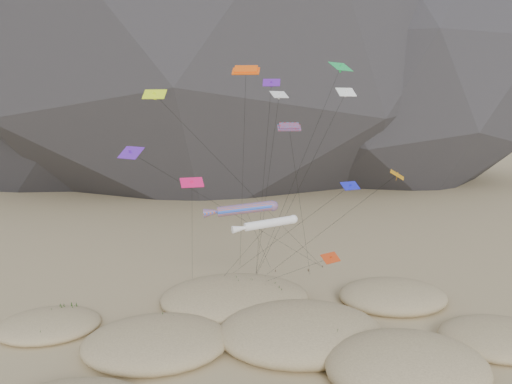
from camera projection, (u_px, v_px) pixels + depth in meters
ground at (293, 368)px, 41.16m from camera, size 500.00×500.00×0.00m
dunes at (276, 338)px, 45.06m from camera, size 51.63×34.67×4.13m
dune_grass at (267, 344)px, 43.67m from camera, size 40.61×30.24×1.56m
kite_stakes at (269, 275)px, 63.77m from camera, size 17.79×5.97×0.30m
rainbow_tube_kite at (243, 209)px, 51.15m from camera, size 9.79×14.71×11.89m
white_tube_kite at (267, 224)px, 49.45m from camera, size 7.77×10.96×10.59m
orange_parafoil at (246, 73)px, 52.80m from camera, size 3.10×12.63×25.74m
multi_parafoil at (289, 129)px, 49.58m from camera, size 6.91×11.95×19.84m
delta_kites at (276, 138)px, 49.66m from camera, size 26.71×21.82×26.07m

